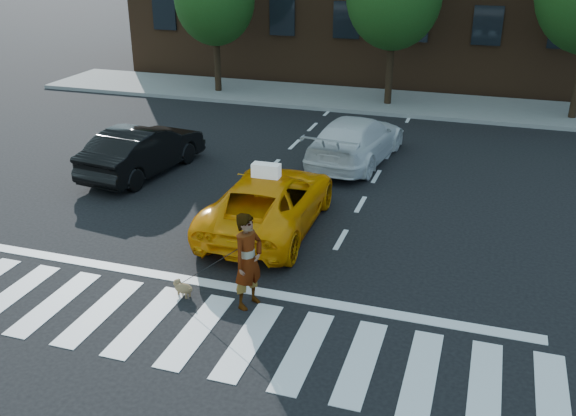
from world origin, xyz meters
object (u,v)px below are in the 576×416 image
at_px(taxi, 269,201).
at_px(dog, 182,287).
at_px(woman, 248,261).
at_px(black_sedan, 143,150).
at_px(white_suv, 356,140).

height_order(taxi, dog, taxi).
xyz_separation_m(taxi, woman, (0.80, -3.45, 0.27)).
xyz_separation_m(taxi, dog, (-0.58, -3.52, -0.51)).
relative_size(taxi, black_sedan, 1.13).
height_order(black_sedan, dog, black_sedan).
xyz_separation_m(white_suv, woman, (-0.12, -8.84, 0.25)).
bearing_deg(woman, white_suv, 20.22).
bearing_deg(dog, white_suv, 101.29).
distance_m(taxi, dog, 3.61).
distance_m(black_sedan, white_suv, 6.43).
xyz_separation_m(taxi, black_sedan, (-4.79, 2.45, 0.03)).
xyz_separation_m(woman, dog, (-1.38, -0.07, -0.78)).
distance_m(taxi, black_sedan, 5.38).
bearing_deg(taxi, white_suv, -100.89).
distance_m(taxi, white_suv, 5.47).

